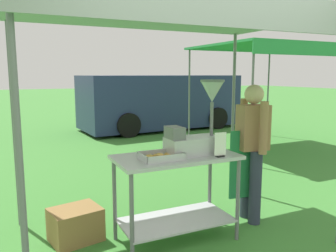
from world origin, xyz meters
TOP-DOWN VIEW (x-y plane):
  - ground_plane at (0.00, 6.00)m, footprint 70.00×70.00m
  - stall_canopy at (0.06, 1.12)m, footprint 3.14×2.07m
  - donut_cart at (0.06, 1.02)m, footprint 1.26×0.64m
  - donut_tray at (-0.15, 0.93)m, footprint 0.40×0.28m
  - donut_fryer at (0.29, 1.00)m, footprint 0.62×0.28m
  - menu_sign at (0.43, 0.78)m, footprint 0.13×0.05m
  - vendor at (1.07, 1.09)m, footprint 0.46×0.54m
  - supply_crate at (-0.90, 1.45)m, footprint 0.56×0.49m
  - van_navy at (2.94, 7.92)m, footprint 5.11×2.40m
  - neighbour_tent at (3.91, 4.23)m, footprint 2.72×2.63m

SIDE VIEW (x-z plane):
  - ground_plane at x=0.00m, z-range 0.00..0.00m
  - supply_crate at x=-0.90m, z-range 0.00..0.35m
  - donut_cart at x=0.06m, z-range 0.19..1.10m
  - van_navy at x=2.94m, z-range 0.03..1.72m
  - vendor at x=1.07m, z-range 0.10..1.71m
  - donut_tray at x=-0.15m, z-range 0.89..0.97m
  - menu_sign at x=0.43m, z-range 0.89..1.14m
  - donut_fryer at x=0.29m, z-range 0.79..1.55m
  - stall_canopy at x=0.06m, z-range 1.08..3.43m
  - neighbour_tent at x=3.91m, z-range 1.10..3.47m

